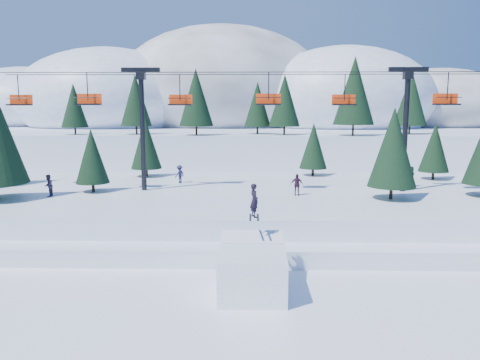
{
  "coord_description": "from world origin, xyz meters",
  "views": [
    {
      "loc": [
        0.16,
        -21.38,
        9.32
      ],
      "look_at": [
        -0.49,
        6.0,
        5.2
      ],
      "focal_mm": 35.0,
      "sensor_mm": 36.0,
      "label": 1
    }
  ],
  "objects_px": {
    "banner_near": "(363,260)",
    "banner_far": "(432,253)",
    "jump_kicker": "(252,269)",
    "chairlift": "(259,110)"
  },
  "relations": [
    {
      "from": "banner_near",
      "to": "banner_far",
      "type": "relative_size",
      "value": 1.0
    },
    {
      "from": "chairlift",
      "to": "banner_near",
      "type": "xyz_separation_m",
      "value": [
        5.98,
        -12.72,
        -8.78
      ]
    },
    {
      "from": "jump_kicker",
      "to": "banner_near",
      "type": "height_order",
      "value": "jump_kicker"
    },
    {
      "from": "jump_kicker",
      "to": "chairlift",
      "type": "xyz_separation_m",
      "value": [
        0.56,
        16.43,
        8.07
      ]
    },
    {
      "from": "banner_near",
      "to": "banner_far",
      "type": "xyz_separation_m",
      "value": [
        4.6,
        1.44,
        0.0
      ]
    },
    {
      "from": "jump_kicker",
      "to": "chairlift",
      "type": "bearing_deg",
      "value": 88.06
    },
    {
      "from": "jump_kicker",
      "to": "chairlift",
      "type": "distance_m",
      "value": 18.32
    },
    {
      "from": "chairlift",
      "to": "banner_near",
      "type": "height_order",
      "value": "chairlift"
    },
    {
      "from": "jump_kicker",
      "to": "banner_far",
      "type": "bearing_deg",
      "value": 24.84
    },
    {
      "from": "jump_kicker",
      "to": "chairlift",
      "type": "relative_size",
      "value": 0.12
    }
  ]
}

